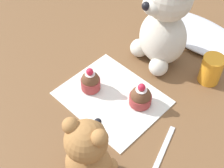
{
  "coord_description": "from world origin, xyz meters",
  "views": [
    {
      "loc": [
        0.36,
        -0.37,
        0.64
      ],
      "look_at": [
        0.0,
        0.0,
        0.06
      ],
      "focal_mm": 50.0,
      "sensor_mm": 36.0,
      "label": 1
    }
  ],
  "objects_px": {
    "juice_glass": "(211,69)",
    "teaspoon": "(163,150)",
    "cupcake_near_tan_bear": "(90,81)",
    "teddy_bear_cream": "(164,22)",
    "teddy_bear_tan": "(88,155)",
    "cupcake_near_cream_bear": "(141,97)"
  },
  "relations": [
    {
      "from": "teaspoon",
      "to": "teddy_bear_tan",
      "type": "bearing_deg",
      "value": -43.76
    },
    {
      "from": "teaspoon",
      "to": "cupcake_near_cream_bear",
      "type": "bearing_deg",
      "value": -135.32
    },
    {
      "from": "teddy_bear_cream",
      "to": "teddy_bear_tan",
      "type": "relative_size",
      "value": 1.44
    },
    {
      "from": "teddy_bear_tan",
      "to": "teddy_bear_cream",
      "type": "bearing_deg",
      "value": -91.17
    },
    {
      "from": "cupcake_near_cream_bear",
      "to": "teddy_bear_cream",
      "type": "bearing_deg",
      "value": 113.39
    },
    {
      "from": "teddy_bear_tan",
      "to": "cupcake_near_tan_bear",
      "type": "distance_m",
      "value": 0.25
    },
    {
      "from": "teddy_bear_cream",
      "to": "teaspoon",
      "type": "height_order",
      "value": "teddy_bear_cream"
    },
    {
      "from": "juice_glass",
      "to": "cupcake_near_tan_bear",
      "type": "bearing_deg",
      "value": -129.62
    },
    {
      "from": "cupcake_near_tan_bear",
      "to": "teaspoon",
      "type": "height_order",
      "value": "cupcake_near_tan_bear"
    },
    {
      "from": "teddy_bear_tan",
      "to": "cupcake_near_tan_bear",
      "type": "xyz_separation_m",
      "value": [
        -0.18,
        0.17,
        -0.06
      ]
    },
    {
      "from": "juice_glass",
      "to": "teddy_bear_tan",
      "type": "bearing_deg",
      "value": -93.69
    },
    {
      "from": "teddy_bear_cream",
      "to": "teddy_bear_tan",
      "type": "height_order",
      "value": "teddy_bear_cream"
    },
    {
      "from": "teddy_bear_cream",
      "to": "teddy_bear_tan",
      "type": "bearing_deg",
      "value": -59.28
    },
    {
      "from": "teddy_bear_cream",
      "to": "teaspoon",
      "type": "distance_m",
      "value": 0.33
    },
    {
      "from": "cupcake_near_cream_bear",
      "to": "cupcake_near_tan_bear",
      "type": "height_order",
      "value": "cupcake_near_tan_bear"
    },
    {
      "from": "cupcake_near_tan_bear",
      "to": "juice_glass",
      "type": "relative_size",
      "value": 0.87
    },
    {
      "from": "cupcake_near_cream_bear",
      "to": "juice_glass",
      "type": "bearing_deg",
      "value": 68.0
    },
    {
      "from": "juice_glass",
      "to": "teaspoon",
      "type": "height_order",
      "value": "juice_glass"
    },
    {
      "from": "cupcake_near_tan_bear",
      "to": "teaspoon",
      "type": "relative_size",
      "value": 0.51
    },
    {
      "from": "cupcake_near_cream_bear",
      "to": "teaspoon",
      "type": "xyz_separation_m",
      "value": [
        0.13,
        -0.06,
        -0.03
      ]
    },
    {
      "from": "teddy_bear_cream",
      "to": "cupcake_near_cream_bear",
      "type": "relative_size",
      "value": 4.01
    },
    {
      "from": "cupcake_near_tan_bear",
      "to": "cupcake_near_cream_bear",
      "type": "bearing_deg",
      "value": 22.9
    }
  ]
}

